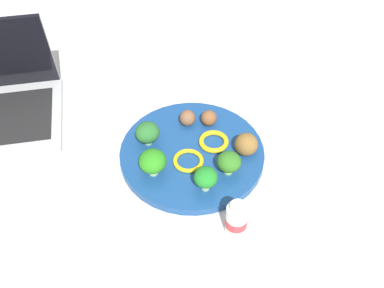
% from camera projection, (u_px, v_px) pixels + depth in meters
% --- Properties ---
extents(ground_plane, '(4.00, 4.00, 0.00)m').
position_uv_depth(ground_plane, '(192.00, 157.00, 0.94)').
color(ground_plane, beige).
extents(plate, '(0.28, 0.28, 0.02)m').
position_uv_depth(plate, '(192.00, 154.00, 0.93)').
color(plate, navy).
rests_on(plate, ground_plane).
extents(broccoli_floret_mid_left, '(0.05, 0.05, 0.05)m').
position_uv_depth(broccoli_floret_mid_left, '(153.00, 162.00, 0.86)').
color(broccoli_floret_mid_left, '#99C083').
rests_on(broccoli_floret_mid_left, plate).
extents(broccoli_floret_near_rim, '(0.05, 0.05, 0.05)m').
position_uv_depth(broccoli_floret_near_rim, '(147.00, 133.00, 0.92)').
color(broccoli_floret_near_rim, '#8DC880').
rests_on(broccoli_floret_near_rim, plate).
extents(broccoli_floret_back_right, '(0.04, 0.04, 0.05)m').
position_uv_depth(broccoli_floret_back_right, '(206.00, 178.00, 0.84)').
color(broccoli_floret_back_right, '#99BD83').
rests_on(broccoli_floret_back_right, plate).
extents(broccoli_floret_front_right, '(0.04, 0.04, 0.05)m').
position_uv_depth(broccoli_floret_front_right, '(229.00, 162.00, 0.87)').
color(broccoli_floret_front_right, '#8ECA6A').
rests_on(broccoli_floret_front_right, plate).
extents(meatball_back_left, '(0.03, 0.03, 0.03)m').
position_uv_depth(meatball_back_left, '(209.00, 118.00, 0.96)').
color(meatball_back_left, brown).
rests_on(meatball_back_left, plate).
extents(meatball_center, '(0.03, 0.03, 0.03)m').
position_uv_depth(meatball_center, '(187.00, 118.00, 0.96)').
color(meatball_center, brown).
rests_on(meatball_center, plate).
extents(meatball_mid_left, '(0.04, 0.04, 0.04)m').
position_uv_depth(meatball_mid_left, '(246.00, 144.00, 0.91)').
color(meatball_mid_left, brown).
rests_on(meatball_mid_left, plate).
extents(pepper_ring_front_left, '(0.08, 0.08, 0.01)m').
position_uv_depth(pepper_ring_front_left, '(188.00, 161.00, 0.90)').
color(pepper_ring_front_left, yellow).
rests_on(pepper_ring_front_left, plate).
extents(pepper_ring_back_right, '(0.08, 0.08, 0.01)m').
position_uv_depth(pepper_ring_back_right, '(214.00, 141.00, 0.93)').
color(pepper_ring_back_right, yellow).
rests_on(pepper_ring_back_right, plate).
extents(napkin, '(0.18, 0.14, 0.01)m').
position_uv_depth(napkin, '(118.00, 86.00, 1.08)').
color(napkin, white).
rests_on(napkin, ground_plane).
extents(fork, '(0.12, 0.03, 0.01)m').
position_uv_depth(fork, '(109.00, 87.00, 1.07)').
color(fork, silver).
rests_on(fork, napkin).
extents(knife, '(0.15, 0.03, 0.01)m').
position_uv_depth(knife, '(122.00, 80.00, 1.08)').
color(knife, white).
rests_on(knife, napkin).
extents(yogurt_bottle, '(0.04, 0.04, 0.07)m').
position_uv_depth(yogurt_bottle, '(236.00, 219.00, 0.80)').
color(yogurt_bottle, white).
rests_on(yogurt_bottle, ground_plane).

